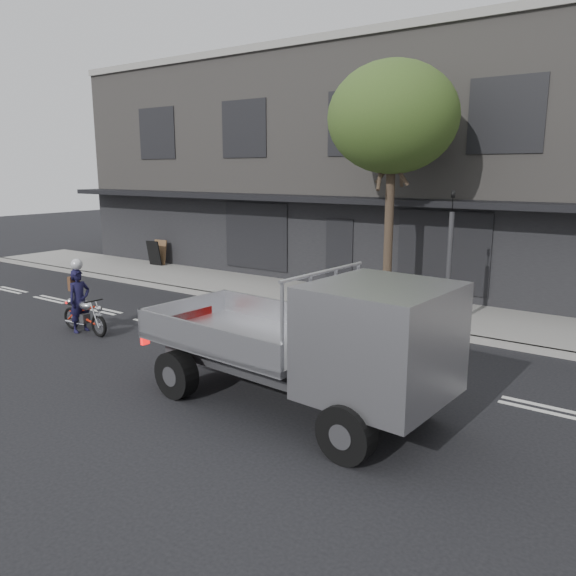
# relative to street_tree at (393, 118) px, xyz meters

# --- Properties ---
(ground) EXTENTS (80.00, 80.00, 0.00)m
(ground) POSITION_rel_street_tree_xyz_m (-2.20, -4.20, -5.28)
(ground) COLOR black
(ground) RESTS_ON ground
(sidewalk) EXTENTS (32.00, 3.20, 0.15)m
(sidewalk) POSITION_rel_street_tree_xyz_m (-2.20, 0.50, -5.20)
(sidewalk) COLOR gray
(sidewalk) RESTS_ON ground
(kerb) EXTENTS (32.00, 0.20, 0.15)m
(kerb) POSITION_rel_street_tree_xyz_m (-2.20, -1.10, -5.20)
(kerb) COLOR gray
(kerb) RESTS_ON ground
(building_main) EXTENTS (26.00, 10.00, 8.00)m
(building_main) POSITION_rel_street_tree_xyz_m (-2.20, 7.10, -1.28)
(building_main) COLOR slate
(building_main) RESTS_ON ground
(street_tree) EXTENTS (3.40, 3.40, 6.74)m
(street_tree) POSITION_rel_street_tree_xyz_m (0.00, 0.00, 0.00)
(street_tree) COLOR #382B21
(street_tree) RESTS_ON ground
(traffic_light_pole) EXTENTS (0.12, 0.12, 3.50)m
(traffic_light_pole) POSITION_rel_street_tree_xyz_m (2.00, -0.85, -3.63)
(traffic_light_pole) COLOR #2D2D30
(traffic_light_pole) RESTS_ON ground
(motorcycle) EXTENTS (1.74, 0.51, 0.90)m
(motorcycle) POSITION_rel_street_tree_xyz_m (-5.41, -5.84, -4.82)
(motorcycle) COLOR black
(motorcycle) RESTS_ON ground
(rider) EXTENTS (0.40, 0.59, 1.58)m
(rider) POSITION_rel_street_tree_xyz_m (-5.56, -5.84, -4.49)
(rider) COLOR black
(rider) RESTS_ON ground
(flatbed_ute) EXTENTS (5.47, 2.56, 2.47)m
(flatbed_ute) POSITION_rel_street_tree_xyz_m (2.54, -6.67, -3.87)
(flatbed_ute) COLOR black
(flatbed_ute) RESTS_ON ground
(construction_barrier) EXTENTS (1.35, 0.59, 0.75)m
(construction_barrier) POSITION_rel_street_tree_xyz_m (-0.08, -0.70, -4.75)
(construction_barrier) COLOR #DFB80B
(construction_barrier) RESTS_ON sidewalk
(sandwich_board) EXTENTS (0.67, 0.47, 1.01)m
(sandwich_board) POSITION_rel_street_tree_xyz_m (-10.97, 1.41, -4.62)
(sandwich_board) COLOR black
(sandwich_board) RESTS_ON sidewalk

